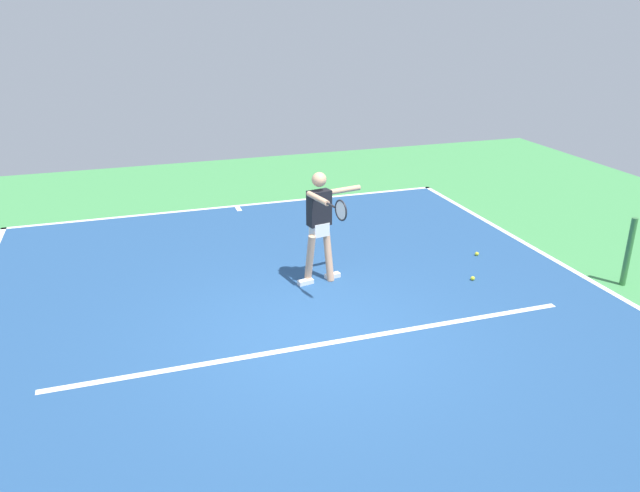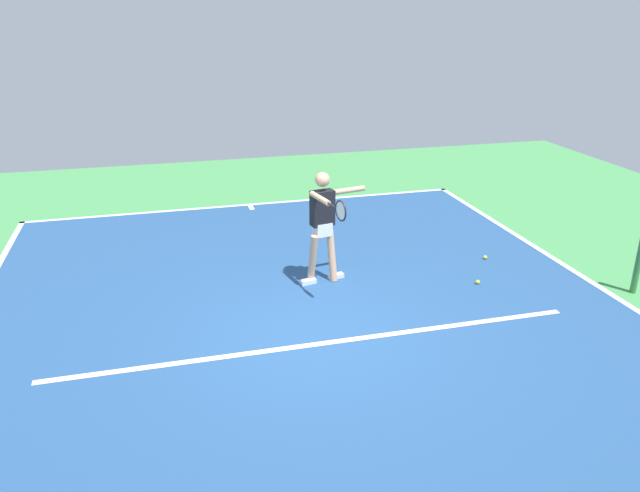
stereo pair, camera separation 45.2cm
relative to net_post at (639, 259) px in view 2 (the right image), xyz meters
name	(u,v)px [view 2 (the right image)]	position (x,y,z in m)	size (l,w,h in m)	color
ground_plane	(317,334)	(4.81, 0.00, -0.54)	(19.71, 19.71, 0.00)	#428E4C
court_surface	(317,334)	(4.81, 0.00, -0.53)	(9.03, 11.46, 0.00)	navy
court_line_baseline_near	(250,205)	(4.81, -5.68, -0.53)	(9.03, 0.10, 0.01)	white
court_line_sideline_left	(612,295)	(0.35, 0.00, -0.53)	(0.10, 11.46, 0.01)	white
court_line_service	(322,343)	(4.81, 0.25, -0.53)	(6.77, 0.10, 0.01)	white
court_line_centre_mark	(251,207)	(4.81, -5.48, -0.53)	(0.10, 0.30, 0.01)	white
net_post	(639,259)	(0.00, 0.00, 0.00)	(0.09, 0.09, 1.07)	#38753D
tennis_player	(324,221)	(4.32, -1.53, 0.45)	(1.05, 1.23, 1.73)	tan
tennis_ball_near_player	(485,257)	(1.48, -1.70, -0.50)	(0.07, 0.07, 0.07)	yellow
tennis_ball_far_corner	(478,282)	(2.07, -0.85, -0.50)	(0.07, 0.07, 0.07)	yellow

